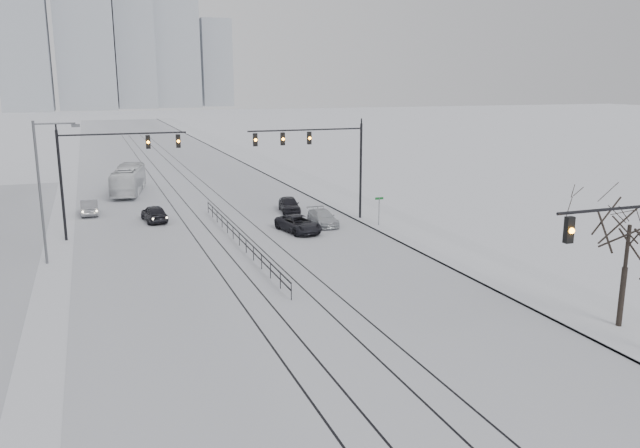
{
  "coord_description": "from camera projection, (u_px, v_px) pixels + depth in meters",
  "views": [
    {
      "loc": [
        -9.42,
        -11.81,
        11.29
      ],
      "look_at": [
        2.88,
        21.41,
        3.2
      ],
      "focal_mm": 35.0,
      "sensor_mm": 36.0,
      "label": 1
    }
  ],
  "objects": [
    {
      "name": "road",
      "position": [
        180.0,
        183.0,
        71.36
      ],
      "size": [
        22.0,
        260.0,
        0.02
      ],
      "primitive_type": "cube",
      "color": "silver",
      "rests_on": "ground"
    },
    {
      "name": "sidewalk_east",
      "position": [
        292.0,
        176.0,
        75.91
      ],
      "size": [
        5.0,
        260.0,
        0.16
      ],
      "primitive_type": "cube",
      "color": "silver",
      "rests_on": "ground"
    },
    {
      "name": "curb",
      "position": [
        272.0,
        177.0,
        75.08
      ],
      "size": [
        0.1,
        260.0,
        0.12
      ],
      "primitive_type": "cube",
      "color": "gray",
      "rests_on": "ground"
    },
    {
      "name": "tram_rails",
      "position": [
        213.0,
        217.0,
        53.07
      ],
      "size": [
        5.3,
        180.0,
        0.01
      ],
      "color": "black",
      "rests_on": "ground"
    },
    {
      "name": "skyline",
      "position": [
        116.0,
        35.0,
        261.54
      ],
      "size": [
        96.0,
        48.0,
        72.0
      ],
      "color": "#9AA0A9",
      "rests_on": "ground"
    },
    {
      "name": "traffic_mast_ne",
      "position": [
        323.0,
        152.0,
        49.97
      ],
      "size": [
        9.6,
        0.37,
        8.0
      ],
      "color": "black",
      "rests_on": "ground"
    },
    {
      "name": "traffic_mast_nw",
      "position": [
        104.0,
        162.0,
        45.29
      ],
      "size": [
        9.1,
        0.37,
        8.0
      ],
      "color": "black",
      "rests_on": "ground"
    },
    {
      "name": "street_light_west",
      "position": [
        44.0,
        182.0,
        38.64
      ],
      "size": [
        2.73,
        0.25,
        9.0
      ],
      "color": "#595B60",
      "rests_on": "ground"
    },
    {
      "name": "bare_tree",
      "position": [
        629.0,
        236.0,
        28.2
      ],
      "size": [
        4.4,
        4.4,
        6.1
      ],
      "color": "black",
      "rests_on": "ground"
    },
    {
      "name": "median_fence",
      "position": [
        239.0,
        239.0,
        43.81
      ],
      "size": [
        0.06,
        24.0,
        1.0
      ],
      "color": "black",
      "rests_on": "ground"
    },
    {
      "name": "street_sign",
      "position": [
        379.0,
        207.0,
        49.4
      ],
      "size": [
        0.7,
        0.06,
        2.4
      ],
      "color": "#595B60",
      "rests_on": "ground"
    },
    {
      "name": "sedan_sb_inner",
      "position": [
        154.0,
        213.0,
        51.4
      ],
      "size": [
        2.07,
        4.22,
        1.38
      ],
      "primitive_type": "imported",
      "rotation": [
        0.0,
        0.0,
        3.25
      ],
      "color": "black",
      "rests_on": "ground"
    },
    {
      "name": "sedan_sb_outer",
      "position": [
        89.0,
        207.0,
        54.08
      ],
      "size": [
        1.42,
        4.04,
        1.33
      ],
      "primitive_type": "imported",
      "rotation": [
        0.0,
        0.0,
        3.14
      ],
      "color": "gray",
      "rests_on": "ground"
    },
    {
      "name": "sedan_nb_front",
      "position": [
        298.0,
        224.0,
        47.78
      ],
      "size": [
        2.96,
        4.91,
        1.28
      ],
      "primitive_type": "imported",
      "rotation": [
        0.0,
        0.0,
        0.19
      ],
      "color": "black",
      "rests_on": "ground"
    },
    {
      "name": "sedan_nb_right",
      "position": [
        323.0,
        218.0,
        50.1
      ],
      "size": [
        1.84,
        4.25,
        1.22
      ],
      "primitive_type": "imported",
      "rotation": [
        0.0,
        0.0,
        -0.03
      ],
      "color": "#B7BBBF",
      "rests_on": "ground"
    },
    {
      "name": "sedan_nb_far",
      "position": [
        289.0,
        205.0,
        55.2
      ],
      "size": [
        2.16,
        4.15,
        1.35
      ],
      "primitive_type": "imported",
      "rotation": [
        0.0,
        0.0,
        -0.15
      ],
      "color": "black",
      "rests_on": "ground"
    },
    {
      "name": "box_truck",
      "position": [
        128.0,
        180.0,
        64.18
      ],
      "size": [
        4.24,
        10.4,
        2.82
      ],
      "primitive_type": "imported",
      "rotation": [
        0.0,
        0.0,
        2.95
      ],
      "color": "white",
      "rests_on": "ground"
    }
  ]
}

